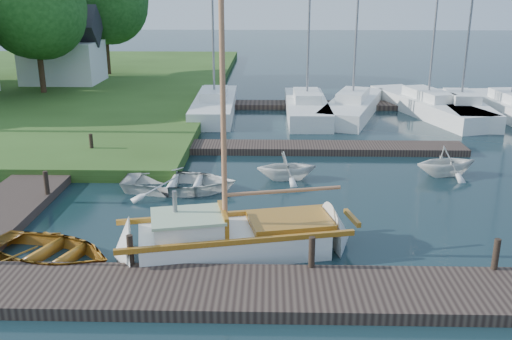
{
  "coord_description": "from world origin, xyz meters",
  "views": [
    {
      "loc": [
        0.44,
        -17.76,
        6.94
      ],
      "look_at": [
        0.0,
        0.0,
        1.2
      ],
      "focal_mm": 40.0,
      "sensor_mm": 36.0,
      "label": 1
    }
  ],
  "objects_px": {
    "mooring_post_4": "(46,183)",
    "tender_a": "(179,180)",
    "mooring_post_3": "(496,254)",
    "house_c": "(62,52)",
    "dinghy": "(49,247)",
    "marina_boat_2": "(352,105)",
    "tree_3": "(34,6)",
    "sailboat": "(239,240)",
    "marina_boat_1": "(307,106)",
    "mooring_post_5": "(91,143)",
    "marina_boat_3": "(428,105)",
    "marina_boat_4": "(460,107)",
    "tender_d": "(447,160)",
    "mooring_post_2": "(312,252)",
    "marina_boat_5": "(510,106)",
    "marina_boat_0": "(215,104)",
    "mooring_post_1": "(130,250)",
    "tender_b": "(287,164)"
  },
  "relations": [
    {
      "from": "mooring_post_5",
      "to": "tender_a",
      "type": "height_order",
      "value": "mooring_post_5"
    },
    {
      "from": "mooring_post_1",
      "to": "sailboat",
      "type": "relative_size",
      "value": 0.08
    },
    {
      "from": "dinghy",
      "to": "marina_boat_2",
      "type": "bearing_deg",
      "value": -9.74
    },
    {
      "from": "marina_boat_2",
      "to": "house_c",
      "type": "relative_size",
      "value": 2.35
    },
    {
      "from": "marina_boat_2",
      "to": "tender_d",
      "type": "bearing_deg",
      "value": -150.55
    },
    {
      "from": "marina_boat_3",
      "to": "marina_boat_4",
      "type": "height_order",
      "value": "marina_boat_3"
    },
    {
      "from": "mooring_post_4",
      "to": "tender_a",
      "type": "distance_m",
      "value": 4.44
    },
    {
      "from": "mooring_post_3",
      "to": "marina_boat_2",
      "type": "relative_size",
      "value": 0.06
    },
    {
      "from": "sailboat",
      "to": "tender_d",
      "type": "xyz_separation_m",
      "value": [
        7.6,
        6.83,
        0.29
      ]
    },
    {
      "from": "mooring_post_2",
      "to": "tree_3",
      "type": "distance_m",
      "value": 28.24
    },
    {
      "from": "mooring_post_2",
      "to": "tender_d",
      "type": "height_order",
      "value": "tender_d"
    },
    {
      "from": "mooring_post_5",
      "to": "marina_boat_1",
      "type": "xyz_separation_m",
      "value": [
        9.49,
        8.63,
        -0.13
      ]
    },
    {
      "from": "mooring_post_4",
      "to": "mooring_post_5",
      "type": "relative_size",
      "value": 1.0
    },
    {
      "from": "dinghy",
      "to": "mooring_post_1",
      "type": "bearing_deg",
      "value": -87.67
    },
    {
      "from": "mooring_post_4",
      "to": "marina_boat_0",
      "type": "bearing_deg",
      "value": 73.11
    },
    {
      "from": "marina_boat_5",
      "to": "marina_boat_4",
      "type": "bearing_deg",
      "value": 88.04
    },
    {
      "from": "marina_boat_2",
      "to": "marina_boat_4",
      "type": "bearing_deg",
      "value": -74.3
    },
    {
      "from": "mooring_post_4",
      "to": "mooring_post_2",
      "type": "bearing_deg",
      "value": -30.47
    },
    {
      "from": "mooring_post_1",
      "to": "marina_boat_5",
      "type": "height_order",
      "value": "marina_boat_5"
    },
    {
      "from": "house_c",
      "to": "tree_3",
      "type": "height_order",
      "value": "tree_3"
    },
    {
      "from": "mooring_post_3",
      "to": "dinghy",
      "type": "height_order",
      "value": "mooring_post_3"
    },
    {
      "from": "tender_b",
      "to": "marina_boat_1",
      "type": "xyz_separation_m",
      "value": [
        1.4,
        11.0,
        -0.02
      ]
    },
    {
      "from": "tender_d",
      "to": "marina_boat_1",
      "type": "distance_m",
      "value": 11.41
    },
    {
      "from": "mooring_post_3",
      "to": "house_c",
      "type": "xyz_separation_m",
      "value": [
        -20.0,
        27.0,
        1.88
      ]
    },
    {
      "from": "sailboat",
      "to": "marina_boat_1",
      "type": "xyz_separation_m",
      "value": [
        2.87,
        17.21,
        0.22
      ]
    },
    {
      "from": "mooring_post_5",
      "to": "marina_boat_5",
      "type": "xyz_separation_m",
      "value": [
        20.82,
        8.83,
        -0.12
      ]
    },
    {
      "from": "marina_boat_3",
      "to": "marina_boat_2",
      "type": "bearing_deg",
      "value": 77.86
    },
    {
      "from": "marina_boat_3",
      "to": "mooring_post_2",
      "type": "bearing_deg",
      "value": 140.56
    },
    {
      "from": "sailboat",
      "to": "tree_3",
      "type": "xyz_separation_m",
      "value": [
        -13.62,
        21.64,
        5.47
      ]
    },
    {
      "from": "mooring_post_1",
      "to": "house_c",
      "type": "distance_m",
      "value": 29.22
    },
    {
      "from": "marina_boat_3",
      "to": "tree_3",
      "type": "xyz_separation_m",
      "value": [
        -23.36,
        3.79,
        5.25
      ]
    },
    {
      "from": "house_c",
      "to": "marina_boat_5",
      "type": "bearing_deg",
      "value": -16.37
    },
    {
      "from": "marina_boat_0",
      "to": "marina_boat_1",
      "type": "relative_size",
      "value": 1.1
    },
    {
      "from": "dinghy",
      "to": "marina_boat_2",
      "type": "height_order",
      "value": "marina_boat_2"
    },
    {
      "from": "mooring_post_4",
      "to": "house_c",
      "type": "height_order",
      "value": "house_c"
    },
    {
      "from": "mooring_post_4",
      "to": "marina_boat_3",
      "type": "bearing_deg",
      "value": 41.08
    },
    {
      "from": "house_c",
      "to": "dinghy",
      "type": "bearing_deg",
      "value": -71.79
    },
    {
      "from": "marina_boat_5",
      "to": "tree_3",
      "type": "distance_m",
      "value": 28.62
    },
    {
      "from": "tender_b",
      "to": "marina_boat_3",
      "type": "relative_size",
      "value": 0.2
    },
    {
      "from": "sailboat",
      "to": "marina_boat_3",
      "type": "bearing_deg",
      "value": 48.86
    },
    {
      "from": "sailboat",
      "to": "tender_b",
      "type": "relative_size",
      "value": 4.41
    },
    {
      "from": "marina_boat_2",
      "to": "tree_3",
      "type": "xyz_separation_m",
      "value": [
        -19.07,
        4.17,
        5.23
      ]
    },
    {
      "from": "mooring_post_4",
      "to": "marina_boat_2",
      "type": "height_order",
      "value": "marina_boat_2"
    },
    {
      "from": "marina_boat_1",
      "to": "marina_boat_5",
      "type": "distance_m",
      "value": 11.33
    },
    {
      "from": "marina_boat_4",
      "to": "house_c",
      "type": "relative_size",
      "value": 2.06
    },
    {
      "from": "mooring_post_5",
      "to": "marina_boat_0",
      "type": "xyz_separation_m",
      "value": [
        4.29,
        9.13,
        -0.13
      ]
    },
    {
      "from": "mooring_post_1",
      "to": "marina_boat_0",
      "type": "height_order",
      "value": "marina_boat_0"
    },
    {
      "from": "mooring_post_1",
      "to": "mooring_post_5",
      "type": "xyz_separation_m",
      "value": [
        -4.0,
        10.0,
        0.0
      ]
    },
    {
      "from": "marina_boat_5",
      "to": "mooring_post_2",
      "type": "bearing_deg",
      "value": 141.03
    },
    {
      "from": "marina_boat_4",
      "to": "marina_boat_0",
      "type": "bearing_deg",
      "value": 90.19
    }
  ]
}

